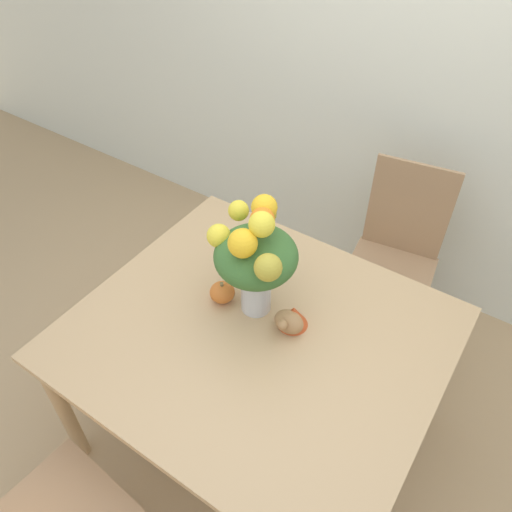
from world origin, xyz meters
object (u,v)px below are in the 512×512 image
Objects in this scene: pumpkin at (222,292)px; dining_chair_near_window at (394,257)px; turkey_figurine at (291,318)px; flower_vase at (255,256)px.

dining_chair_near_window is at bearing 65.40° from pumpkin.
turkey_figurine is at bearing -105.79° from dining_chair_near_window.
turkey_figurine is 0.16× the size of dining_chair_near_window.
flower_vase is at bearing -116.50° from dining_chair_near_window.
flower_vase is 1.04m from dining_chair_near_window.
flower_vase reaches higher than turkey_figurine.
turkey_figurine is (0.30, 0.03, 0.01)m from pumpkin.
flower_vase reaches higher than pumpkin.
dining_chair_near_window is (0.28, 0.86, -0.52)m from flower_vase.
dining_chair_near_window is at bearing 82.65° from turkey_figurine.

